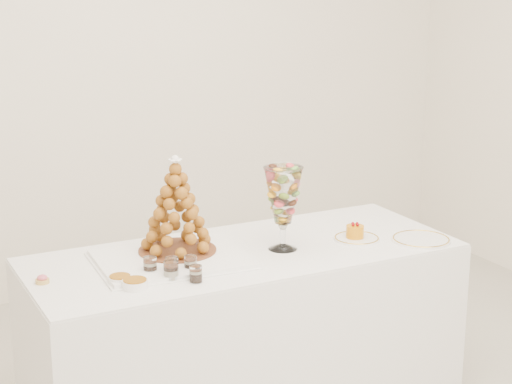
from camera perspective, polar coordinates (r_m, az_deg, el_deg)
buffet_table at (r=3.74m, az=-0.79°, el=-9.01°), size 1.84×0.75×0.70m
lace_tray at (r=3.50m, az=-5.60°, el=-4.48°), size 0.63×0.49×0.02m
macaron_vase at (r=3.58m, az=1.82°, el=-0.29°), size 0.16×0.16×0.36m
cake_plate at (r=3.79m, az=6.73°, el=-3.10°), size 0.20×0.20×0.01m
spare_plate at (r=3.81m, az=10.94°, el=-3.14°), size 0.25×0.25×0.01m
pink_tart at (r=3.36m, az=-14.06°, el=-5.68°), size 0.05×0.05×0.03m
verrine_a at (r=3.36m, az=-7.07°, el=-4.91°), size 0.06×0.06×0.07m
verrine_b at (r=3.35m, az=-5.64°, el=-4.92°), size 0.05×0.05×0.07m
verrine_c at (r=3.37m, az=-4.38°, el=-4.80°), size 0.06×0.06×0.07m
verrine_d at (r=3.29m, az=-5.68°, el=-5.24°), size 0.07×0.07×0.08m
verrine_e at (r=3.27m, az=-4.04°, el=-5.46°), size 0.06×0.06×0.07m
ramekin_back at (r=3.29m, az=-9.06°, el=-5.81°), size 0.09×0.09×0.03m
ramekin_front at (r=3.24m, az=-8.07°, el=-6.11°), size 0.10×0.10×0.03m
croquembouche at (r=3.51m, az=-5.34°, el=-0.88°), size 0.34×0.34×0.40m
mousse_cake at (r=3.78m, az=6.62°, el=-2.62°), size 0.08×0.08×0.07m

